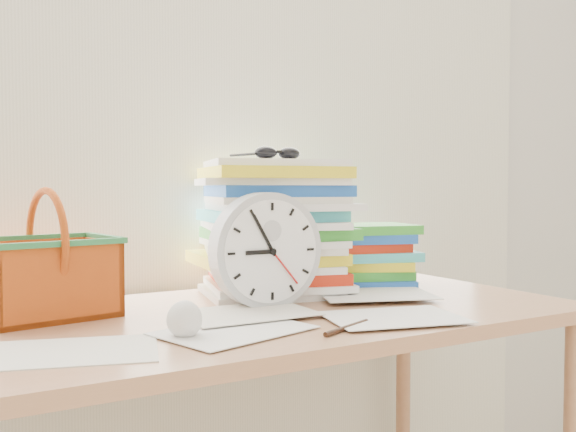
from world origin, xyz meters
TOP-DOWN VIEW (x-y plane):
  - curtain at (0.00, 1.98)m, footprint 2.40×0.01m
  - desk at (0.00, 1.60)m, footprint 1.40×0.70m
  - paper_stack at (0.12, 1.78)m, footprint 0.44×0.39m
  - clock at (0.02, 1.62)m, footprint 0.26×0.05m
  - sunglasses at (0.10, 1.73)m, footprint 0.16×0.14m
  - book_stack at (0.39, 1.77)m, footprint 0.34×0.30m
  - basket at (-0.42, 1.76)m, footprint 0.29×0.25m
  - crumpled_ball at (-0.24, 1.44)m, footprint 0.07×0.07m
  - pen at (0.04, 1.35)m, footprint 0.14×0.07m
  - scattered_papers at (0.00, 1.60)m, footprint 1.26×0.42m

SIDE VIEW (x-z plane):
  - desk at x=0.00m, z-range 0.30..1.05m
  - pen at x=0.04m, z-range 0.75..0.76m
  - scattered_papers at x=0.00m, z-range 0.75..0.77m
  - crumpled_ball at x=-0.24m, z-range 0.75..0.82m
  - book_stack at x=0.39m, z-range 0.75..0.92m
  - clock at x=0.02m, z-range 0.75..1.01m
  - basket at x=-0.42m, z-range 0.75..1.01m
  - paper_stack at x=0.12m, z-range 0.75..1.09m
  - sunglasses at x=0.10m, z-range 1.08..1.12m
  - curtain at x=0.00m, z-range 0.05..2.55m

